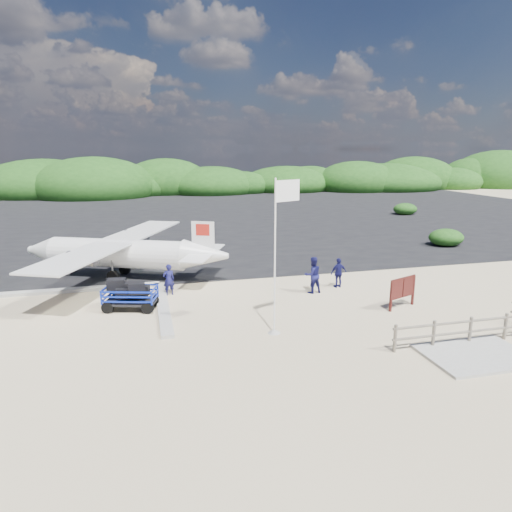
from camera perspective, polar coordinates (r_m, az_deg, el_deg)
The scene contains 13 objects.
ground at distance 19.86m, azimuth 1.84°, elevation -6.85°, with size 160.00×160.00×0.00m, color beige.
asphalt_apron at distance 48.68m, azimuth -7.93°, elevation 5.06°, with size 90.00×50.00×0.04m, color #B2B2B2, non-canonical shape.
lagoon at distance 20.94m, azimuth -24.01°, elevation -6.96°, with size 9.00×7.00×0.40m, color #B2B2B2, non-canonical shape.
walkway_pad at distance 17.39m, azimuth 25.83°, elevation -11.25°, with size 3.50×2.50×0.10m, color #B2B2B2, non-canonical shape.
vegetation_band at distance 73.43m, azimuth -10.13°, elevation 7.70°, with size 124.00×8.00×4.40m, color #B2B2B2, non-canonical shape.
fence at distance 18.39m, azimuth 25.06°, elevation -9.84°, with size 6.40×2.00×1.10m, color #B2B2B2, non-canonical shape.
baggage_cart at distance 20.71m, azimuth -15.33°, elevation -6.47°, with size 2.40×1.37×1.20m, color #0D28C4, non-canonical shape.
flagpole at distance 17.58m, azimuth 2.28°, elevation -9.59°, with size 1.17×0.49×5.84m, color white, non-canonical shape.
signboard at distance 21.17m, azimuth 17.70°, elevation -6.20°, with size 1.74×0.16×1.43m, color #4B1915, non-canonical shape.
crew_a at distance 22.08m, azimuth -10.86°, elevation -2.94°, with size 0.55×0.36×1.52m, color #15154F.
crew_b at distance 22.18m, azimuth 7.10°, elevation -2.36°, with size 0.87×0.68×1.79m, color #15154F.
crew_c at distance 23.28m, azimuth 10.29°, elevation -2.07°, with size 0.89×0.37×1.51m, color #15154F.
aircraft_large at distance 41.31m, azimuth 11.91°, elevation 3.45°, with size 13.67×13.67×4.10m, color #B2B2B2, non-canonical shape.
Camera 1 is at (-5.17, -17.93, 6.82)m, focal length 32.00 mm.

